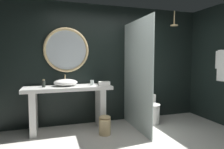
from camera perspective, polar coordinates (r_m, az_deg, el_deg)
The scene contains 11 objects.
back_wall_panel at distance 4.37m, azimuth -1.78°, elevation 3.04°, with size 4.80×0.10×2.60m, color black.
vanity_counter at distance 3.95m, azimuth -12.77°, elevation -7.57°, with size 1.69×0.58×0.89m.
vessel_sink at distance 3.91m, azimuth -13.58°, elevation -2.32°, with size 0.46×0.38×0.21m.
tumbler_cup at distance 3.93m, azimuth -5.92°, elevation -2.43°, with size 0.08×0.08×0.11m, color silver.
soap_dispenser at distance 3.87m, azimuth -19.63°, elevation -2.58°, with size 0.06×0.06×0.15m.
round_wall_mirror at distance 4.13m, azimuth -13.34°, elevation 7.07°, with size 0.93×0.06×0.93m.
shower_glass_panel at distance 3.87m, azimuth 7.36°, elevation -0.29°, with size 0.02×1.32×2.19m, color silver.
rain_shower_head at distance 4.68m, azimuth 17.94°, elevation 14.19°, with size 0.17×0.17×0.33m.
toilet at distance 4.50m, azimuth 11.05°, elevation -10.08°, with size 0.41×0.57×0.60m.
waste_bin at distance 3.74m, azimuth -2.15°, elevation -14.69°, with size 0.22×0.22×0.37m.
folded_hand_towel at distance 3.82m, azimuth -2.31°, elevation -2.75°, with size 0.22×0.15×0.09m, color white.
Camera 1 is at (-1.18, -2.31, 1.43)m, focal length 30.83 mm.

